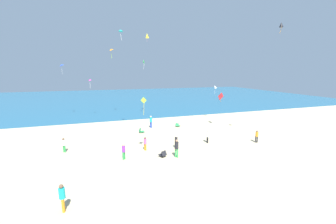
{
  "coord_description": "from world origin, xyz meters",
  "views": [
    {
      "loc": [
        -6.14,
        -14.32,
        7.82
      ],
      "look_at": [
        0.0,
        5.03,
        3.73
      ],
      "focal_mm": 21.23,
      "sensor_mm": 36.0,
      "label": 1
    }
  ],
  "objects_px": {
    "person_0": "(64,144)",
    "person_6": "(124,151)",
    "kite_black": "(281,25)",
    "kite_teal": "(121,31)",
    "beach_chair_far_right": "(163,154)",
    "kite_magenta": "(89,80)",
    "person_2": "(145,143)",
    "person_7": "(208,136)",
    "person_5": "(62,196)",
    "kite_yellow": "(147,36)",
    "person_4": "(151,121)",
    "beach_chair_mid_beach": "(141,131)",
    "kite_orange": "(111,50)",
    "person_3": "(257,136)",
    "beach_chair_near_camera": "(178,125)",
    "person_1": "(177,147)",
    "kite_green": "(144,62)",
    "kite_lime": "(144,101)",
    "kite_blue": "(61,65)",
    "kite_white": "(215,87)",
    "person_8": "(176,141)",
    "kite_red": "(221,96)"
  },
  "relations": [
    {
      "from": "person_0",
      "to": "person_6",
      "type": "distance_m",
      "value": 6.49
    },
    {
      "from": "kite_black",
      "to": "kite_teal",
      "type": "height_order",
      "value": "kite_black"
    },
    {
      "from": "beach_chair_far_right",
      "to": "kite_magenta",
      "type": "distance_m",
      "value": 22.1
    },
    {
      "from": "person_2",
      "to": "person_7",
      "type": "relative_size",
      "value": 0.99
    },
    {
      "from": "person_5",
      "to": "kite_yellow",
      "type": "distance_m",
      "value": 26.95
    },
    {
      "from": "person_4",
      "to": "person_5",
      "type": "xyz_separation_m",
      "value": [
        -8.61,
        -15.45,
        -0.05
      ]
    },
    {
      "from": "person_0",
      "to": "person_7",
      "type": "xyz_separation_m",
      "value": [
        14.84,
        -1.89,
        -0.03
      ]
    },
    {
      "from": "kite_magenta",
      "to": "beach_chair_mid_beach",
      "type": "bearing_deg",
      "value": -60.6
    },
    {
      "from": "person_5",
      "to": "kite_magenta",
      "type": "bearing_deg",
      "value": 82.11
    },
    {
      "from": "beach_chair_far_right",
      "to": "kite_orange",
      "type": "distance_m",
      "value": 22.34
    },
    {
      "from": "person_0",
      "to": "person_3",
      "type": "height_order",
      "value": "person_0"
    },
    {
      "from": "beach_chair_near_camera",
      "to": "person_1",
      "type": "relative_size",
      "value": 0.48
    },
    {
      "from": "person_1",
      "to": "person_4",
      "type": "distance_m",
      "value": 10.52
    },
    {
      "from": "person_1",
      "to": "kite_teal",
      "type": "distance_m",
      "value": 15.03
    },
    {
      "from": "beach_chair_far_right",
      "to": "person_3",
      "type": "bearing_deg",
      "value": -115.02
    },
    {
      "from": "person_0",
      "to": "kite_green",
      "type": "height_order",
      "value": "kite_green"
    },
    {
      "from": "person_1",
      "to": "person_2",
      "type": "relative_size",
      "value": 1.24
    },
    {
      "from": "kite_lime",
      "to": "kite_green",
      "type": "distance_m",
      "value": 16.76
    },
    {
      "from": "person_2",
      "to": "kite_orange",
      "type": "bearing_deg",
      "value": -113.95
    },
    {
      "from": "kite_green",
      "to": "kite_yellow",
      "type": "xyz_separation_m",
      "value": [
        0.56,
        -0.44,
        4.13
      ]
    },
    {
      "from": "kite_green",
      "to": "kite_magenta",
      "type": "relative_size",
      "value": 0.9
    },
    {
      "from": "beach_chair_mid_beach",
      "to": "kite_orange",
      "type": "relative_size",
      "value": 0.41
    },
    {
      "from": "kite_blue",
      "to": "kite_yellow",
      "type": "xyz_separation_m",
      "value": [
        13.72,
        -4.65,
        4.55
      ]
    },
    {
      "from": "kite_white",
      "to": "person_0",
      "type": "bearing_deg",
      "value": -159.66
    },
    {
      "from": "person_4",
      "to": "beach_chair_near_camera",
      "type": "bearing_deg",
      "value": -38.39
    },
    {
      "from": "person_4",
      "to": "person_8",
      "type": "xyz_separation_m",
      "value": [
        0.77,
        -8.4,
        -0.22
      ]
    },
    {
      "from": "kite_black",
      "to": "kite_teal",
      "type": "bearing_deg",
      "value": 151.1
    },
    {
      "from": "kite_blue",
      "to": "person_0",
      "type": "bearing_deg",
      "value": -81.5
    },
    {
      "from": "kite_magenta",
      "to": "person_2",
      "type": "bearing_deg",
      "value": -71.48
    },
    {
      "from": "person_3",
      "to": "kite_magenta",
      "type": "xyz_separation_m",
      "value": [
        -18.4,
        19.38,
        5.66
      ]
    },
    {
      "from": "beach_chair_far_right",
      "to": "kite_red",
      "type": "bearing_deg",
      "value": -82.64
    },
    {
      "from": "person_5",
      "to": "person_7",
      "type": "distance_m",
      "value": 15.29
    },
    {
      "from": "person_8",
      "to": "kite_lime",
      "type": "relative_size",
      "value": 0.83
    },
    {
      "from": "kite_black",
      "to": "kite_orange",
      "type": "distance_m",
      "value": 24.79
    },
    {
      "from": "beach_chair_mid_beach",
      "to": "person_7",
      "type": "distance_m",
      "value": 8.86
    },
    {
      "from": "person_4",
      "to": "kite_yellow",
      "type": "bearing_deg",
      "value": 51.0
    },
    {
      "from": "kite_yellow",
      "to": "person_6",
      "type": "bearing_deg",
      "value": -109.79
    },
    {
      "from": "kite_orange",
      "to": "kite_white",
      "type": "relative_size",
      "value": 1.12
    },
    {
      "from": "person_2",
      "to": "person_5",
      "type": "relative_size",
      "value": 0.84
    },
    {
      "from": "kite_red",
      "to": "person_7",
      "type": "bearing_deg",
      "value": -131.89
    },
    {
      "from": "kite_red",
      "to": "person_1",
      "type": "bearing_deg",
      "value": -139.8
    },
    {
      "from": "person_6",
      "to": "kite_teal",
      "type": "xyz_separation_m",
      "value": [
        0.93,
        7.81,
        11.71
      ]
    },
    {
      "from": "person_1",
      "to": "person_2",
      "type": "distance_m",
      "value": 3.55
    },
    {
      "from": "person_4",
      "to": "kite_red",
      "type": "height_order",
      "value": "kite_red"
    },
    {
      "from": "kite_orange",
      "to": "kite_magenta",
      "type": "height_order",
      "value": "kite_orange"
    },
    {
      "from": "beach_chair_near_camera",
      "to": "person_4",
      "type": "height_order",
      "value": "person_4"
    },
    {
      "from": "person_4",
      "to": "person_7",
      "type": "bearing_deg",
      "value": -89.12
    },
    {
      "from": "person_1",
      "to": "person_6",
      "type": "distance_m",
      "value": 4.83
    },
    {
      "from": "kite_black",
      "to": "kite_red",
      "type": "bearing_deg",
      "value": 102.81
    },
    {
      "from": "kite_blue",
      "to": "person_7",
      "type": "bearing_deg",
      "value": -47.41
    }
  ]
}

